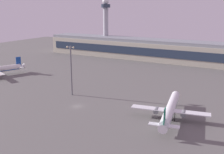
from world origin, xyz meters
The scene contains 5 objects.
ground_plane centered at (0.00, 0.00, 0.00)m, with size 416.00×416.00×0.00m, color #605E5B.
terminal_building centered at (-8.78, 117.74, 8.09)m, with size 195.98×22.40×16.40m.
control_tower centered at (-59.40, 123.66, 27.90)m, with size 8.00×8.00×49.00m.
airplane_far_stand centered at (39.13, 6.31, 3.71)m, with size 29.77×38.04×9.81m.
apron_light_central centered at (-11.85, 11.77, 13.79)m, with size 4.80×0.90×23.96m.
Camera 1 is at (69.20, -91.37, 42.00)m, focal length 44.76 mm.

